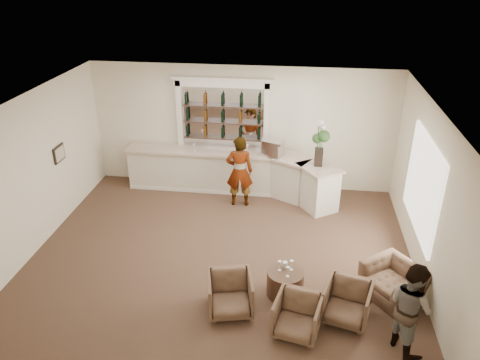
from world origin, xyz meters
name	(u,v)px	position (x,y,z in m)	size (l,w,h in m)	color
ground	(221,256)	(0.00, 0.00, 0.00)	(8.00, 8.00, 0.00)	brown
room_shell	(233,142)	(0.16, 0.71, 2.34)	(8.04, 7.02, 3.32)	beige
bar_counter	(234,172)	(-0.16, 3.00, 0.57)	(5.72, 1.80, 1.14)	beige
back_bar_alcove	(223,114)	(-0.50, 3.41, 2.03)	(2.64, 0.25, 3.00)	white
cocktail_table	(285,283)	(1.40, -1.03, 0.25)	(0.69, 0.69, 0.50)	#4D3121
sommelier	(239,171)	(0.09, 2.33, 0.92)	(0.67, 0.44, 1.84)	gray
guest	(411,307)	(3.40, -2.08, 0.81)	(0.78, 0.61, 1.61)	gray
armchair_left	(230,294)	(0.44, -1.62, 0.37)	(0.78, 0.81, 0.73)	brown
armchair_center	(297,316)	(1.65, -2.01, 0.35)	(0.75, 0.77, 0.70)	brown
armchair_right	(347,302)	(2.50, -1.57, 0.36)	(0.77, 0.79, 0.72)	brown
armchair_far	(394,282)	(3.40, -0.84, 0.33)	(1.02, 0.89, 0.66)	brown
espresso_machine	(273,148)	(0.87, 2.94, 1.35)	(0.48, 0.40, 0.42)	#BABABF
flower_vase	(320,140)	(2.00, 2.47, 1.80)	(0.31, 0.31, 1.17)	black
wine_glass_bar_left	(194,148)	(-1.19, 2.95, 1.25)	(0.07, 0.07, 0.21)	white
wine_glass_bar_right	(247,149)	(0.19, 3.05, 1.25)	(0.07, 0.07, 0.21)	white
wine_glass_tbl_a	(279,266)	(1.28, -1.00, 0.60)	(0.07, 0.07, 0.21)	white
wine_glass_tbl_b	(291,265)	(1.50, -0.95, 0.60)	(0.07, 0.07, 0.21)	white
wine_glass_tbl_c	(288,272)	(1.44, -1.16, 0.60)	(0.07, 0.07, 0.21)	white
napkin_holder	(285,265)	(1.38, -0.89, 0.56)	(0.08, 0.08, 0.12)	silver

